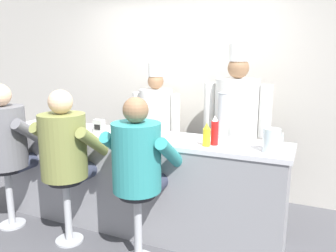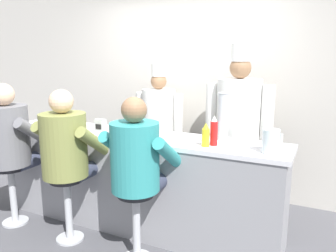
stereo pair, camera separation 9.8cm
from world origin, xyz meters
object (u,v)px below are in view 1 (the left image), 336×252
(breakfast_plate, at_px, (122,134))
(diner_seated_olive, at_px, (66,149))
(hot_sauce_bottle_orange, at_px, (156,133))
(coffee_mug_blue, at_px, (61,125))
(diner_seated_grey, at_px, (7,140))
(diner_seated_teal, at_px, (139,161))
(napkin_dispenser_chrome, at_px, (99,127))
(cup_stack_steel, at_px, (223,116))
(cook_in_whites_far, at_px, (236,124))
(cook_in_whites_near, at_px, (156,123))
(water_pitcher_clear, at_px, (272,140))
(cereal_bowl, at_px, (87,130))
(ketchup_bottle_red, at_px, (215,131))
(mustard_bottle_yellow, at_px, (207,135))

(breakfast_plate, distance_m, diner_seated_olive, 0.53)
(hot_sauce_bottle_orange, distance_m, coffee_mug_blue, 1.12)
(hot_sauce_bottle_orange, height_order, coffee_mug_blue, hot_sauce_bottle_orange)
(hot_sauce_bottle_orange, bearing_deg, diner_seated_grey, -167.40)
(coffee_mug_blue, xyz_separation_m, diner_seated_teal, (1.12, -0.36, -0.14))
(diner_seated_teal, bearing_deg, napkin_dispenser_chrome, 150.55)
(cup_stack_steel, bearing_deg, coffee_mug_blue, -170.73)
(hot_sauce_bottle_orange, height_order, napkin_dispenser_chrome, napkin_dispenser_chrome)
(napkin_dispenser_chrome, height_order, cook_in_whites_far, cook_in_whites_far)
(coffee_mug_blue, xyz_separation_m, diner_seated_grey, (-0.37, -0.36, -0.11))
(coffee_mug_blue, xyz_separation_m, cook_in_whites_far, (1.65, 0.83, -0.00))
(coffee_mug_blue, height_order, cook_in_whites_near, cook_in_whites_near)
(water_pitcher_clear, bearing_deg, breakfast_plate, 179.42)
(cereal_bowl, xyz_separation_m, diner_seated_olive, (0.05, -0.37, -0.10))
(water_pitcher_clear, relative_size, coffee_mug_blue, 1.33)
(diner_seated_teal, bearing_deg, diner_seated_grey, 179.88)
(ketchup_bottle_red, height_order, cook_in_whites_far, cook_in_whites_far)
(hot_sauce_bottle_orange, bearing_deg, napkin_dispenser_chrome, 177.71)
(water_pitcher_clear, xyz_separation_m, diner_seated_teal, (-0.99, -0.36, -0.19))
(hot_sauce_bottle_orange, relative_size, cook_in_whites_near, 0.08)
(mustard_bottle_yellow, distance_m, coffee_mug_blue, 1.59)
(hot_sauce_bottle_orange, bearing_deg, cook_in_whites_far, 57.96)
(diner_seated_grey, bearing_deg, cook_in_whites_near, 55.09)
(ketchup_bottle_red, distance_m, coffee_mug_blue, 1.65)
(napkin_dispenser_chrome, distance_m, cook_in_whites_near, 1.05)
(cook_in_whites_far, bearing_deg, breakfast_plate, -138.18)
(cereal_bowl, relative_size, diner_seated_grey, 0.11)
(ketchup_bottle_red, height_order, hot_sauce_bottle_orange, ketchup_bottle_red)
(cook_in_whites_near, height_order, cook_in_whites_far, cook_in_whites_far)
(hot_sauce_bottle_orange, distance_m, breakfast_plate, 0.38)
(napkin_dispenser_chrome, bearing_deg, mustard_bottle_yellow, -1.22)
(hot_sauce_bottle_orange, height_order, cook_in_whites_far, cook_in_whites_far)
(diner_seated_teal, height_order, cook_in_whites_near, cook_in_whites_near)
(mustard_bottle_yellow, bearing_deg, cup_stack_steel, 78.55)
(ketchup_bottle_red, height_order, diner_seated_teal, diner_seated_teal)
(diner_seated_teal, bearing_deg, ketchup_bottle_red, 37.88)
(ketchup_bottle_red, relative_size, napkin_dispenser_chrome, 1.82)
(ketchup_bottle_red, xyz_separation_m, cook_in_whites_near, (-1.04, 1.00, -0.19))
(hot_sauce_bottle_orange, bearing_deg, ketchup_bottle_red, 7.30)
(mustard_bottle_yellow, height_order, cup_stack_steel, cup_stack_steel)
(cook_in_whites_near, bearing_deg, diner_seated_teal, -69.48)
(water_pitcher_clear, xyz_separation_m, cup_stack_steel, (-0.46, 0.27, 0.12))
(hot_sauce_bottle_orange, xyz_separation_m, water_pitcher_clear, (1.00, 0.03, 0.03))
(mustard_bottle_yellow, distance_m, cereal_bowl, 1.27)
(napkin_dispenser_chrome, height_order, cook_in_whites_near, cook_in_whites_near)
(mustard_bottle_yellow, distance_m, diner_seated_teal, 0.61)
(hot_sauce_bottle_orange, height_order, diner_seated_olive, diner_seated_olive)
(cup_stack_steel, distance_m, napkin_dispenser_chrome, 1.21)
(ketchup_bottle_red, bearing_deg, cook_in_whites_near, 136.32)
(ketchup_bottle_red, bearing_deg, cook_in_whites_far, 89.16)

